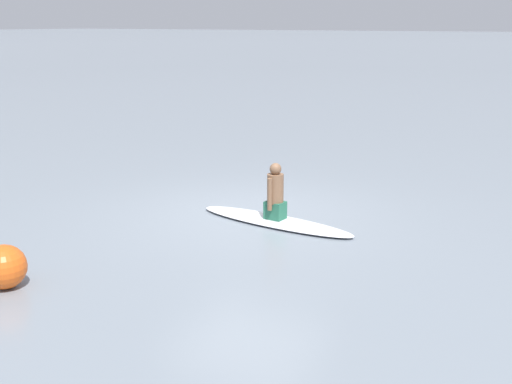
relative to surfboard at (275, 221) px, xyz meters
The scene contains 4 objects.
ground_plane 0.71m from the surfboard, 111.42° to the right, with size 400.00×400.00×0.00m, color gray.
surfboard is the anchor object (origin of this frame).
person_paddler 0.45m from the surfboard, 90.00° to the right, with size 0.40×0.32×0.91m.
buoy_marker 4.24m from the surfboard, 22.71° to the right, with size 0.54×0.54×0.54m, color #E55919.
Camera 1 is at (9.03, 5.29, 3.14)m, focal length 45.51 mm.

